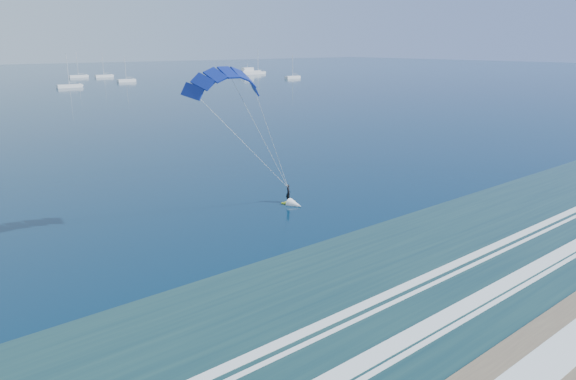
# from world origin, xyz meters

# --- Properties ---
(ground) EXTENTS (900.00, 900.00, 0.00)m
(ground) POSITION_xyz_m (0.00, 0.00, 0.00)
(ground) COLOR #083147
(ground) RESTS_ON ground
(kitesurfer_rig) EXTENTS (15.42, 7.35, 14.97)m
(kitesurfer_rig) POSITION_xyz_m (1.49, 26.28, 7.72)
(kitesurfer_rig) COLOR #AFD318
(kitesurfer_rig) RESTS_ON ground
(motor_yacht) EXTENTS (13.05, 3.48, 5.65)m
(motor_yacht) POSITION_xyz_m (133.97, 217.94, 1.42)
(motor_yacht) COLOR silver
(motor_yacht) RESTS_ON ground
(sailboat_3) EXTENTS (8.83, 2.40, 12.24)m
(sailboat_3) POSITION_xyz_m (34.08, 190.27, 0.69)
(sailboat_3) COLOR silver
(sailboat_3) RESTS_ON ground
(sailboat_4) EXTENTS (8.68, 2.40, 11.81)m
(sailboat_4) POSITION_xyz_m (55.92, 248.52, 0.68)
(sailboat_4) COLOR silver
(sailboat_4) RESTS_ON ground
(sailboat_5) EXTENTS (7.57, 2.40, 10.48)m
(sailboat_5) POSITION_xyz_m (62.11, 205.67, 0.67)
(sailboat_5) COLOR silver
(sailboat_5) RESTS_ON ground
(sailboat_6) EXTENTS (7.82, 2.40, 10.72)m
(sailboat_6) POSITION_xyz_m (131.16, 178.39, 0.67)
(sailboat_6) COLOR silver
(sailboat_6) RESTS_ON ground
(sailboat_7) EXTENTS (8.56, 2.40, 11.29)m
(sailboat_7) POSITION_xyz_m (66.22, 242.92, 0.68)
(sailboat_7) COLOR silver
(sailboat_7) RESTS_ON ground
(sailboat_8) EXTENTS (8.61, 2.40, 13.01)m
(sailboat_8) POSITION_xyz_m (141.17, 219.48, 0.70)
(sailboat_8) COLOR silver
(sailboat_8) RESTS_ON ground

